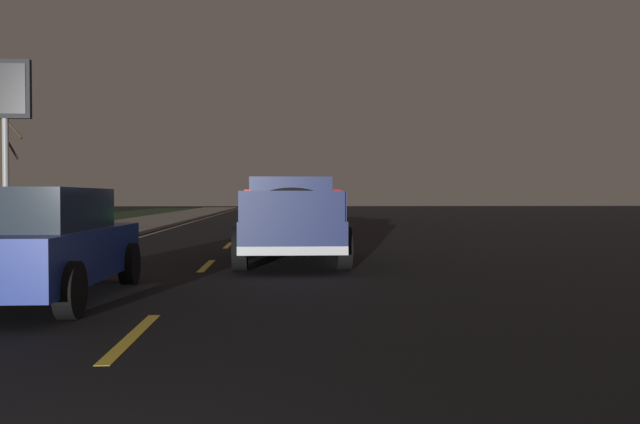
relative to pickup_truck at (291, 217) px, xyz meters
name	(u,v)px	position (x,y,z in m)	size (l,w,h in m)	color
ground	(245,229)	(14.89, 1.75, -0.98)	(144.00, 144.00, 0.00)	black
sidewalk_shoulder	(114,228)	(14.89, 7.45, -0.92)	(108.00, 4.00, 0.12)	gray
lane_markings	(193,227)	(16.96, 4.30, -0.98)	(108.00, 3.54, 0.01)	yellow
pickup_truck	(291,217)	(0.00, 0.00, 0.00)	(5.43, 2.30, 1.87)	#141E4C
sedan_green	(289,214)	(10.01, -0.09, -0.20)	(4.41, 2.04, 1.54)	#14592D
sedan_blue	(36,244)	(-5.41, 3.57, -0.20)	(4.41, 2.04, 1.54)	navy
gas_price_sign	(5,104)	(10.96, 10.48, 3.92)	(0.27, 1.90, 6.55)	#99999E
bare_tree_far	(1,166)	(17.16, 13.15, 1.86)	(1.91, 2.01, 5.64)	#423323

